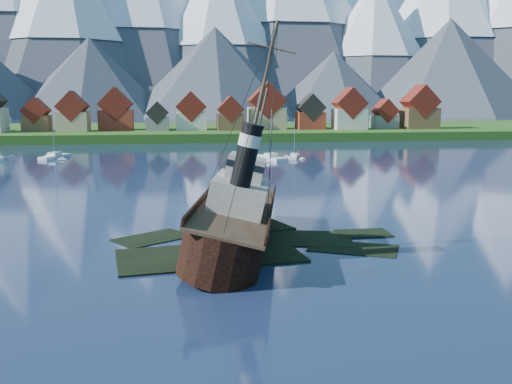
{
  "coord_description": "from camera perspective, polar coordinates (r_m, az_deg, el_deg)",
  "views": [
    {
      "loc": [
        -5.49,
        -56.69,
        15.9
      ],
      "look_at": [
        2.66,
        6.0,
        5.0
      ],
      "focal_mm": 40.0,
      "sensor_mm": 36.0,
      "label": 1
    }
  ],
  "objects": [
    {
      "name": "sailboat_f",
      "position": [
        151.38,
        -19.48,
        3.3
      ],
      "size": [
        6.4,
        10.41,
        12.92
      ],
      "rotation": [
        0.0,
        0.0,
        -0.41
      ],
      "color": "silver",
      "rests_on": "ground"
    },
    {
      "name": "shoal",
      "position": [
        61.47,
        -0.36,
        -5.54
      ],
      "size": [
        31.71,
        21.24,
        1.14
      ],
      "color": "black",
      "rests_on": "ground"
    },
    {
      "name": "ground",
      "position": [
        59.13,
        -1.82,
        -5.82
      ],
      "size": [
        1400.0,
        1400.0,
        0.0
      ],
      "primitive_type": "plane",
      "color": "#192748",
      "rests_on": "ground"
    },
    {
      "name": "mountains",
      "position": [
        542.96,
        -7.18,
        17.48
      ],
      "size": [
        965.0,
        340.0,
        205.0
      ],
      "color": "#2D333D",
      "rests_on": "ground"
    },
    {
      "name": "tugboat_wreck",
      "position": [
        60.68,
        -2.89,
        -2.43
      ],
      "size": [
        7.18,
        30.92,
        24.5
      ],
      "rotation": [
        0.0,
        0.22,
        -0.19
      ],
      "color": "black",
      "rests_on": "ground"
    },
    {
      "name": "sailboat_e",
      "position": [
        140.09,
        1.53,
        3.38
      ],
      "size": [
        5.97,
        11.42,
        12.87
      ],
      "rotation": [
        0.0,
        0.0,
        0.3
      ],
      "color": "silver",
      "rests_on": "ground"
    },
    {
      "name": "shore_bank",
      "position": [
        227.31,
        -6.04,
        5.72
      ],
      "size": [
        600.0,
        80.0,
        3.2
      ],
      "primitive_type": "cube",
      "color": "#234614",
      "rests_on": "ground"
    },
    {
      "name": "sailboat_d",
      "position": [
        143.46,
        3.84,
        3.49
      ],
      "size": [
        4.25,
        7.89,
        10.48
      ],
      "rotation": [
        0.0,
        0.0,
        -0.32
      ],
      "color": "silver",
      "rests_on": "ground"
    },
    {
      "name": "seawall",
      "position": [
        189.44,
        -5.74,
        4.92
      ],
      "size": [
        600.0,
        2.5,
        2.0
      ],
      "primitive_type": "cube",
      "color": "#3F3D38",
      "rests_on": "ground"
    },
    {
      "name": "town",
      "position": [
        210.81,
        -15.07,
        7.57
      ],
      "size": [
        250.96,
        16.69,
        17.3
      ],
      "color": "maroon",
      "rests_on": "ground"
    }
  ]
}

